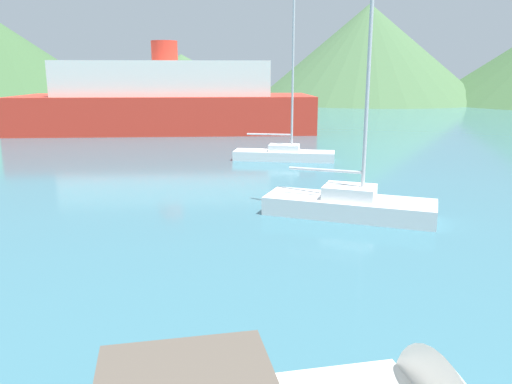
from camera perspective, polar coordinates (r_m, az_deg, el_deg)
sailboat_inner at (r=27.60m, az=3.24°, el=4.54°), size 5.58×1.72×8.97m
sailboat_middle at (r=16.96m, az=10.63°, el=-1.09°), size 5.85×3.06×11.20m
ferry_distant at (r=42.37m, az=-10.20°, el=10.24°), size 24.75×12.33×7.22m
hill_central at (r=93.72m, az=-8.48°, el=12.86°), size 30.67×30.67×8.02m
hill_east at (r=89.14m, az=12.66°, el=15.21°), size 38.43×38.43×15.92m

